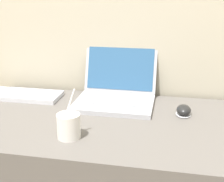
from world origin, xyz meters
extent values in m
cube|color=#ADADB2|center=(-0.02, 0.47, 0.74)|extent=(0.34, 0.25, 0.02)
cube|color=gray|center=(-0.02, 0.48, 0.75)|extent=(0.29, 0.14, 0.00)
cube|color=#ADADB2|center=(-0.02, 0.63, 0.85)|extent=(0.34, 0.08, 0.21)
cube|color=#2D567F|center=(-0.02, 0.62, 0.86)|extent=(0.31, 0.06, 0.19)
cylinder|color=silver|center=(-0.12, 0.14, 0.77)|extent=(0.08, 0.08, 0.09)
cylinder|color=black|center=(-0.12, 0.14, 0.81)|extent=(0.07, 0.07, 0.01)
cylinder|color=white|center=(-0.12, 0.15, 0.83)|extent=(0.05, 0.02, 0.14)
ellipsoid|color=#B2B2B7|center=(0.27, 0.42, 0.73)|extent=(0.06, 0.08, 0.01)
ellipsoid|color=black|center=(0.27, 0.42, 0.75)|extent=(0.06, 0.08, 0.04)
cube|color=silver|center=(-0.48, 0.49, 0.74)|extent=(0.40, 0.15, 0.02)
camera|label=1|loc=(0.21, -0.77, 1.22)|focal=50.00mm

